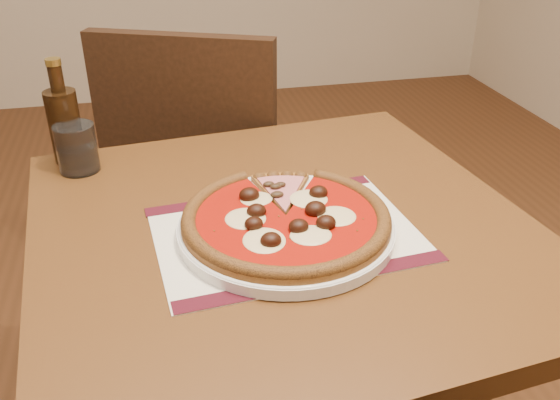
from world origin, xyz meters
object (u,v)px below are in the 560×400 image
at_px(table, 283,272).
at_px(bottle, 64,122).
at_px(water_glass, 77,148).
at_px(plate, 286,228).
at_px(chair_far, 203,174).
at_px(pizza, 286,217).

xyz_separation_m(table, bottle, (-0.36, 0.32, 0.18)).
distance_m(water_glass, bottle, 0.07).
relative_size(plate, bottle, 1.68).
bearing_deg(water_glass, chair_far, 53.49).
relative_size(table, plate, 2.56).
height_order(chair_far, pizza, chair_far).
distance_m(chair_far, bottle, 0.51).
bearing_deg(plate, bottle, 134.39).
bearing_deg(pizza, chair_far, 95.99).
distance_m(plate, pizza, 0.02).
bearing_deg(plate, table, 84.91).
xyz_separation_m(chair_far, bottle, (-0.28, -0.31, 0.29)).
distance_m(chair_far, plate, 0.71).
bearing_deg(water_glass, bottle, 112.04).
relative_size(table, pizza, 2.67).
bearing_deg(plate, pizza, -94.60).
height_order(pizza, bottle, bottle).
bearing_deg(table, bottle, 137.80).
height_order(table, pizza, pizza).
height_order(chair_far, plate, chair_far).
distance_m(table, chair_far, 0.64).
height_order(table, water_glass, water_glass).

